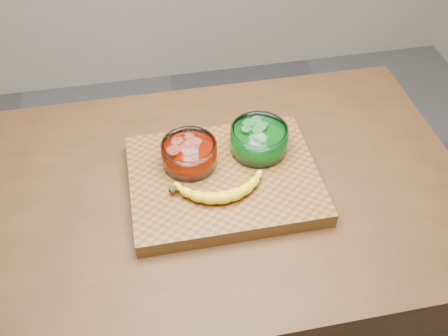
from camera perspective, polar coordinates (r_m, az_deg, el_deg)
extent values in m
cube|color=#4A2C16|center=(1.59, 0.00, -12.89)|extent=(1.20, 0.80, 0.90)
cube|color=brown|center=(1.21, 0.00, -1.32)|extent=(0.45, 0.35, 0.04)
cylinder|color=white|center=(1.20, -3.98, 1.61)|extent=(0.13, 0.13, 0.06)
cylinder|color=#BB1B02|center=(1.21, -3.96, 1.33)|extent=(0.11, 0.11, 0.04)
cylinder|color=#ED634B|center=(1.19, -4.02, 2.25)|extent=(0.11, 0.11, 0.02)
cylinder|color=white|center=(1.23, 4.01, 3.26)|extent=(0.14, 0.14, 0.07)
cylinder|color=#127D1A|center=(1.24, 3.99, 2.95)|extent=(0.12, 0.12, 0.04)
cylinder|color=#5EC25B|center=(1.22, 4.05, 3.91)|extent=(0.11, 0.11, 0.02)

